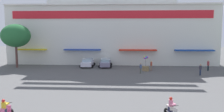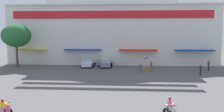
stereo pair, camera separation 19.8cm
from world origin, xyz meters
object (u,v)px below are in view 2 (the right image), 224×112
object	(u,v)px
pedestrian_2	(141,67)
pedestrian_3	(151,65)
parked_car_1	(106,63)
parked_car_0	(88,63)
pedestrian_1	(209,65)
plaza_tree_0	(16,36)
scooter_rider_5	(170,109)
scooter_rider_0	(4,110)
pedestrian_0	(201,69)
balloon_vendor_cart	(146,65)

from	to	relation	value
pedestrian_2	pedestrian_3	size ratio (longest dim) A/B	1.00
parked_car_1	pedestrian_2	size ratio (longest dim) A/B	2.77
parked_car_0	pedestrian_1	world-z (taller)	pedestrian_1
plaza_tree_0	pedestrian_1	bearing A→B (deg)	-1.96
pedestrian_2	scooter_rider_5	bearing A→B (deg)	-85.54
scooter_rider_0	pedestrian_0	world-z (taller)	pedestrian_0
parked_car_1	balloon_vendor_cart	xyz separation A→B (m)	(6.73, -3.60, 0.16)
plaza_tree_0	pedestrian_3	distance (m)	23.34
scooter_rider_0	pedestrian_2	xyz separation A→B (m)	(11.01, 18.59, 0.31)
pedestrian_1	pedestrian_2	xyz separation A→B (m)	(-10.87, -3.17, -0.04)
scooter_rider_0	pedestrian_2	bearing A→B (deg)	59.36
parked_car_0	balloon_vendor_cart	bearing A→B (deg)	-19.76
scooter_rider_0	pedestrian_1	xyz separation A→B (m)	(21.88, 21.76, 0.35)
parked_car_0	pedestrian_0	bearing A→B (deg)	-20.57
parked_car_1	scooter_rider_0	size ratio (longest dim) A/B	2.96
pedestrian_2	scooter_rider_0	bearing A→B (deg)	-120.64
plaza_tree_0	pedestrian_3	size ratio (longest dim) A/B	4.65
plaza_tree_0	pedestrian_3	world-z (taller)	plaza_tree_0
parked_car_0	pedestrian_0	xyz separation A→B (m)	(17.43, -6.54, 0.17)
parked_car_0	scooter_rider_0	world-z (taller)	scooter_rider_0
pedestrian_0	pedestrian_1	world-z (taller)	pedestrian_1
parked_car_1	plaza_tree_0	bearing A→B (deg)	-174.07
scooter_rider_0	balloon_vendor_cart	distance (m)	24.00
scooter_rider_5	plaza_tree_0	bearing A→B (deg)	135.90
scooter_rider_5	balloon_vendor_cart	bearing A→B (deg)	91.31
pedestrian_1	scooter_rider_0	bearing A→B (deg)	-135.15
parked_car_0	balloon_vendor_cart	distance (m)	10.48
pedestrian_1	parked_car_0	bearing A→B (deg)	172.50
plaza_tree_0	parked_car_1	world-z (taller)	plaza_tree_0
parked_car_1	balloon_vendor_cart	distance (m)	7.63
parked_car_0	scooter_rider_0	size ratio (longest dim) A/B	2.88
parked_car_0	pedestrian_0	world-z (taller)	pedestrian_0
plaza_tree_0	scooter_rider_5	world-z (taller)	plaza_tree_0
scooter_rider_5	pedestrian_1	bearing A→B (deg)	65.22
parked_car_0	balloon_vendor_cart	world-z (taller)	balloon_vendor_cart
parked_car_1	scooter_rider_0	bearing A→B (deg)	-102.01
parked_car_0	pedestrian_3	distance (m)	11.27
pedestrian_2	parked_car_1	bearing A→B (deg)	134.89
parked_car_1	scooter_rider_5	xyz separation A→B (m)	(7.18, -23.26, -0.12)
parked_car_0	pedestrian_1	distance (m)	19.99
balloon_vendor_cart	scooter_rider_0	bearing A→B (deg)	-119.79
plaza_tree_0	balloon_vendor_cart	xyz separation A→B (m)	(21.93, -2.02, -4.58)
parked_car_1	balloon_vendor_cart	world-z (taller)	balloon_vendor_cart
plaza_tree_0	parked_car_0	distance (m)	13.05
scooter_rider_5	pedestrian_0	xyz separation A→B (m)	(7.12, 16.66, 0.30)
pedestrian_3	scooter_rider_0	bearing A→B (deg)	-121.41
parked_car_0	pedestrian_3	xyz separation A→B (m)	(10.75, -3.39, 0.19)
pedestrian_2	plaza_tree_0	bearing A→B (deg)	168.54
scooter_rider_0	pedestrian_1	bearing A→B (deg)	44.85
parked_car_1	pedestrian_3	bearing A→B (deg)	-24.40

